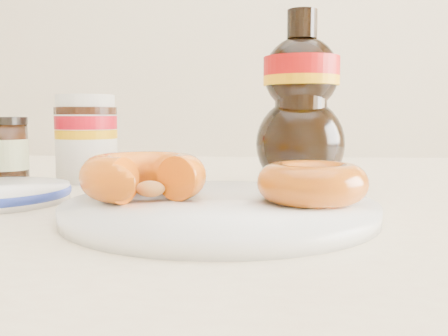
# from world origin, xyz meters

# --- Properties ---
(dining_table) EXTENTS (1.40, 0.90, 0.75)m
(dining_table) POSITION_xyz_m (0.00, 0.10, 0.67)
(dining_table) COLOR beige
(dining_table) RESTS_ON ground
(plate) EXTENTS (0.26, 0.26, 0.01)m
(plate) POSITION_xyz_m (0.06, -0.04, 0.76)
(plate) COLOR white
(plate) RESTS_ON dining_table
(donut_bitten) EXTENTS (0.14, 0.14, 0.04)m
(donut_bitten) POSITION_xyz_m (-0.01, -0.03, 0.78)
(donut_bitten) COLOR #CC5E0B
(donut_bitten) RESTS_ON plate
(donut_whole) EXTENTS (0.11, 0.11, 0.03)m
(donut_whole) POSITION_xyz_m (0.13, -0.04, 0.78)
(donut_whole) COLOR #A1540A
(donut_whole) RESTS_ON plate
(nutella_jar) EXTENTS (0.08, 0.08, 0.11)m
(nutella_jar) POSITION_xyz_m (-0.13, 0.17, 0.81)
(nutella_jar) COLOR white
(nutella_jar) RESTS_ON dining_table
(syrup_bottle) EXTENTS (0.11, 0.09, 0.20)m
(syrup_bottle) POSITION_xyz_m (0.14, 0.15, 0.85)
(syrup_bottle) COLOR black
(syrup_bottle) RESTS_ON dining_table
(dark_jar) EXTENTS (0.05, 0.05, 0.08)m
(dark_jar) POSITION_xyz_m (-0.21, 0.13, 0.79)
(dark_jar) COLOR black
(dark_jar) RESTS_ON dining_table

